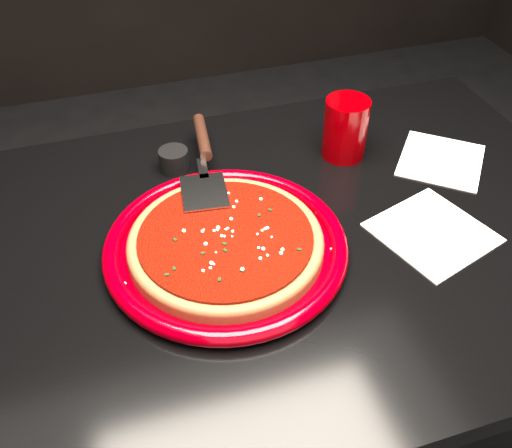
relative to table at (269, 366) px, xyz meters
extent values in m
cube|color=black|center=(0.00, 0.00, 0.00)|extent=(1.20, 0.80, 0.75)
cylinder|color=#750007|center=(-0.08, -0.01, 0.39)|extent=(0.52, 0.52, 0.03)
cylinder|color=brown|center=(-0.08, -0.01, 0.39)|extent=(0.41, 0.41, 0.02)
torus|color=brown|center=(-0.08, -0.01, 0.40)|extent=(0.41, 0.41, 0.02)
cylinder|color=#6F0F05|center=(-0.08, -0.01, 0.41)|extent=(0.37, 0.37, 0.01)
cylinder|color=#830002|center=(0.21, 0.18, 0.43)|extent=(0.10, 0.10, 0.12)
cube|color=white|center=(0.26, -0.07, 0.38)|extent=(0.21, 0.21, 0.00)
cube|color=white|center=(0.38, 0.10, 0.38)|extent=(0.22, 0.22, 0.00)
cylinder|color=black|center=(-0.12, 0.23, 0.40)|extent=(0.07, 0.07, 0.04)
camera|label=1|loc=(-0.24, -0.65, 1.02)|focal=40.00mm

